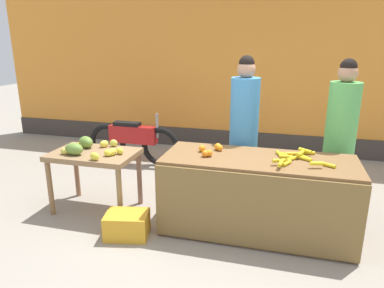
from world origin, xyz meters
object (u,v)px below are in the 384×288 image
Objects in this scene: parked_motorcycle at (133,140)px; produce_crate at (127,225)px; vendor_woman_blue_shirt at (244,132)px; produce_sack at (175,172)px; vendor_woman_green_shirt at (340,139)px.

parked_motorcycle is 2.33m from produce_crate.
vendor_woman_blue_shirt is at bearing 46.82° from produce_crate.
parked_motorcycle reaches higher than produce_crate.
produce_crate is 1.26m from produce_sack.
parked_motorcycle is 1.34m from produce_sack.
vendor_woman_green_shirt is (1.09, 0.05, -0.01)m from vendor_woman_blue_shirt.
produce_crate is at bearing -151.40° from vendor_woman_green_shirt.
produce_sack is (-2.01, 0.09, -0.64)m from vendor_woman_green_shirt.
parked_motorcycle is at bearing 152.16° from vendor_woman_blue_shirt.
vendor_woman_green_shirt is 2.11m from produce_sack.
produce_sack is at bearing 171.75° from vendor_woman_blue_shirt.
vendor_woman_blue_shirt is at bearing -177.52° from vendor_woman_green_shirt.
vendor_woman_blue_shirt is 1.72m from produce_crate.
vendor_woman_blue_shirt is 1.14m from produce_sack.
produce_sack is (1.00, -0.88, -0.13)m from parked_motorcycle.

